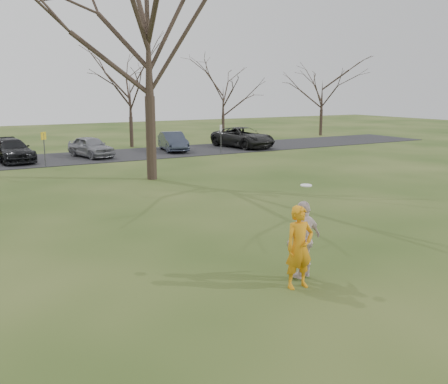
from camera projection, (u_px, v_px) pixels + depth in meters
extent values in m
plane|color=#1E380F|center=(307.00, 283.00, 11.81)|extent=(120.00, 120.00, 0.00)
cube|color=black|center=(68.00, 158.00, 33.08)|extent=(62.00, 6.50, 0.04)
imported|color=orange|center=(299.00, 247.00, 11.37)|extent=(0.75, 0.52, 1.95)
imported|color=black|center=(11.00, 150.00, 31.36)|extent=(2.68, 5.15, 1.42)
imported|color=gray|center=(91.00, 147.00, 33.48)|extent=(2.63, 4.39, 1.40)
imported|color=#2C3242|center=(173.00, 141.00, 36.87)|extent=(2.24, 4.44, 1.40)
imported|color=black|center=(243.00, 137.00, 39.17)|extent=(3.50, 6.00, 1.57)
imported|color=beige|center=(304.00, 239.00, 11.90)|extent=(1.18, 0.67, 1.89)
cylinder|color=white|center=(306.00, 185.00, 11.66)|extent=(0.27, 0.27, 0.04)
cylinder|color=#47474C|center=(45.00, 150.00, 29.36)|extent=(0.06, 0.06, 2.00)
cube|color=yellow|center=(43.00, 136.00, 29.19)|extent=(0.35, 0.35, 0.45)
cylinder|color=#47474C|center=(221.00, 140.00, 35.17)|extent=(0.06, 0.06, 2.00)
cube|color=silver|center=(221.00, 128.00, 35.00)|extent=(0.35, 0.35, 0.45)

